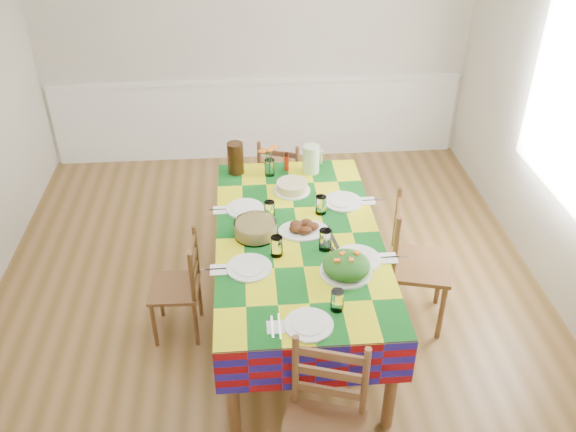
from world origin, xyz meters
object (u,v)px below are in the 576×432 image
at_px(meat_platter, 303,228).
at_px(chair_right, 413,264).
at_px(dining_table, 298,246).
at_px(chair_far, 283,184).
at_px(chair_left, 180,288).
at_px(green_pitcher, 311,159).
at_px(tea_pitcher, 236,158).
at_px(chair_near, 324,429).

bearing_deg(meat_platter, chair_right, -2.03).
height_order(dining_table, meat_platter, meat_platter).
xyz_separation_m(meat_platter, chair_far, (-0.05, 1.31, -0.41)).
bearing_deg(chair_left, dining_table, 92.61).
distance_m(green_pitcher, tea_pitcher, 0.61).
height_order(green_pitcher, chair_left, green_pitcher).
bearing_deg(tea_pitcher, meat_platter, -62.40).
bearing_deg(chair_far, meat_platter, 113.22).
bearing_deg(chair_right, meat_platter, 102.35).
relative_size(dining_table, meat_platter, 6.01).
distance_m(dining_table, chair_far, 1.38).
distance_m(green_pitcher, chair_right, 1.18).
bearing_deg(tea_pitcher, dining_table, -65.36).
height_order(meat_platter, chair_right, chair_right).
relative_size(meat_platter, tea_pitcher, 1.36).
bearing_deg(green_pitcher, chair_far, 113.08).
height_order(green_pitcher, chair_far, green_pitcher).
xyz_separation_m(tea_pitcher, chair_far, (0.41, 0.43, -0.51)).
bearing_deg(chair_near, green_pitcher, 103.00).
height_order(dining_table, green_pitcher, green_pitcher).
xyz_separation_m(chair_left, chair_right, (1.71, 0.01, 0.10)).
bearing_deg(chair_right, chair_left, 104.84).
xyz_separation_m(dining_table, chair_left, (-0.86, -0.00, -0.32)).
xyz_separation_m(dining_table, meat_platter, (0.04, 0.04, 0.12)).
relative_size(green_pitcher, tea_pitcher, 0.89).
bearing_deg(chair_left, chair_right, 92.96).
distance_m(chair_near, chair_left, 1.61).
xyz_separation_m(chair_near, chair_right, (0.84, 1.36, 0.02)).
xyz_separation_m(chair_near, chair_left, (-0.87, 1.35, -0.08)).
relative_size(chair_near, chair_right, 0.97).
bearing_deg(chair_far, chair_left, 78.94).
bearing_deg(chair_far, chair_near, 111.52).
xyz_separation_m(tea_pitcher, chair_left, (-0.44, -0.93, -0.55)).
bearing_deg(chair_far, green_pitcher, 133.98).
bearing_deg(chair_near, chair_right, 75.70).
height_order(meat_platter, chair_left, meat_platter).
bearing_deg(chair_left, green_pitcher, 132.82).
bearing_deg(dining_table, chair_right, 0.80).
distance_m(dining_table, chair_near, 1.37).
height_order(chair_far, chair_left, chair_far).
relative_size(green_pitcher, chair_near, 0.23).
bearing_deg(chair_left, chair_far, 150.54).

